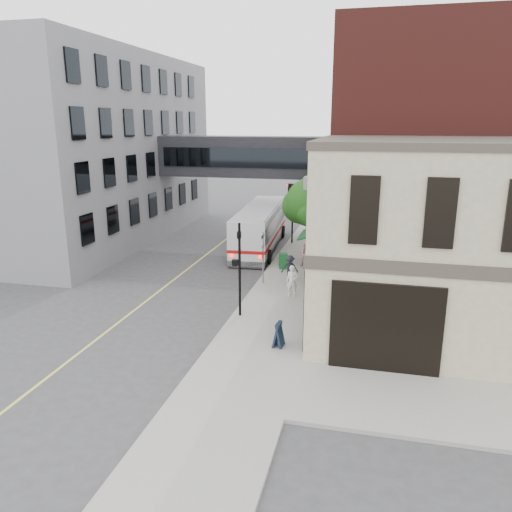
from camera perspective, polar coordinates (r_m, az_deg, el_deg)
The scene contains 17 objects.
ground at distance 22.43m, azimuth -4.19°, elevation -8.88°, with size 120.00×120.00×0.00m, color #38383A.
sidewalk_main at distance 34.95m, azimuth 5.89°, elevation 0.10°, with size 4.00×60.00×0.15m, color gray.
corner_building at distance 22.19m, azimuth 19.96°, elevation 1.45°, with size 10.19×8.12×8.45m.
brick_building at distance 34.73m, azimuth 19.84°, elevation 10.78°, with size 13.76×18.00×14.00m.
opposite_building at distance 42.52m, azimuth -20.24°, elevation 11.42°, with size 14.00×24.00×14.00m, color slate.
skyway_bridge at distance 38.71m, azimuth -0.51°, elevation 11.30°, with size 14.00×3.18×3.00m.
traffic_signal_near at distance 23.13m, azimuth -1.97°, elevation -0.24°, with size 0.44×0.22×4.60m.
traffic_signal_far at distance 37.43m, azimuth 4.00°, elevation 6.26°, with size 0.53×0.28×4.50m.
street_sign_pole at distance 28.08m, azimuth 0.80°, elevation 0.33°, with size 0.08×0.75×3.00m.
street_tree at distance 33.37m, azimuth 6.22°, elevation 6.11°, with size 3.80×3.20×5.60m.
lane_marking at distance 32.88m, azimuth -7.25°, elevation -1.05°, with size 0.12×40.00×0.01m, color #D8CC4C.
bus at distance 36.62m, azimuth 0.48°, elevation 3.48°, with size 3.30×11.38×3.03m.
pedestrian_a at distance 26.35m, azimuth 4.14°, elevation -2.87°, with size 0.61×0.40×1.66m, color white.
pedestrian_b at distance 31.85m, azimuth 5.78°, elevation 0.17°, with size 0.75×0.58×1.54m, color pink.
pedestrian_c at distance 28.83m, azimuth 3.88°, elevation -1.40°, with size 0.99×0.57×1.54m, color black.
newspaper_box at distance 31.29m, azimuth 3.14°, elevation -0.57°, with size 0.49×0.44×0.99m, color #145821.
sandwich_board at distance 20.70m, azimuth 2.60°, elevation -8.95°, with size 0.38×0.59×1.05m, color black.
Camera 1 is at (6.33, -19.48, 9.14)m, focal length 35.00 mm.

